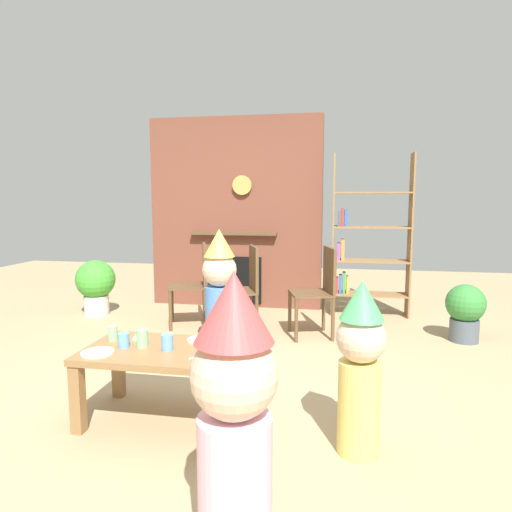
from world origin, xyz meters
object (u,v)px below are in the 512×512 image
at_px(child_in_pink, 360,363).
at_px(dining_chair_right, 320,286).
at_px(bookshelf, 364,243).
at_px(paper_cup_center, 167,342).
at_px(paper_plate_rear, 201,340).
at_px(child_by_the_chairs, 220,287).
at_px(child_with_cone_hat, 235,419).
at_px(paper_plate_front, 97,353).
at_px(potted_plant_tall, 465,310).
at_px(paper_cup_near_right, 124,340).
at_px(birthday_cake_slice, 139,334).
at_px(coffee_table, 166,361).
at_px(potted_plant_short, 96,284).
at_px(dining_chair_middle, 245,284).
at_px(paper_cup_far_left, 142,338).
at_px(dining_chair_left, 196,279).
at_px(paper_cup_near_left, 113,333).

bearing_deg(child_in_pink, dining_chair_right, -73.89).
xyz_separation_m(bookshelf, paper_cup_center, (-1.33, -2.90, -0.36)).
height_order(paper_plate_rear, child_by_the_chairs, child_by_the_chairs).
bearing_deg(paper_cup_center, child_in_pink, -7.07).
height_order(bookshelf, child_with_cone_hat, bookshelf).
relative_size(paper_plate_front, potted_plant_tall, 0.34).
bearing_deg(paper_cup_near_right, child_with_cone_hat, -47.54).
bearing_deg(child_by_the_chairs, child_in_pink, 38.56).
distance_m(paper_plate_front, birthday_cake_slice, 0.34).
height_order(coffee_table, potted_plant_short, potted_plant_short).
relative_size(bookshelf, paper_plate_front, 9.97).
height_order(bookshelf, dining_chair_middle, bookshelf).
xyz_separation_m(paper_cup_far_left, birthday_cake_slice, (-0.09, 0.15, -0.02)).
bearing_deg(child_by_the_chairs, potted_plant_short, -118.69).
xyz_separation_m(child_in_pink, dining_chair_right, (-0.28, 2.07, 0.01)).
xyz_separation_m(coffee_table, paper_cup_near_right, (-0.26, -0.03, 0.12)).
bearing_deg(paper_cup_center, paper_plate_front, -161.37).
distance_m(bookshelf, paper_cup_far_left, 3.26).
relative_size(dining_chair_left, potted_plant_tall, 1.61).
xyz_separation_m(paper_cup_near_left, child_by_the_chairs, (0.40, 1.20, 0.08)).
bearing_deg(potted_plant_tall, bookshelf, 135.68).
xyz_separation_m(child_by_the_chairs, dining_chair_left, (-0.47, 0.76, -0.08)).
relative_size(child_with_cone_hat, potted_plant_tall, 2.01).
height_order(paper_plate_front, child_by_the_chairs, child_by_the_chairs).
distance_m(paper_cup_near_right, paper_cup_far_left, 0.11).
distance_m(paper_plate_front, dining_chair_left, 2.22).
relative_size(child_by_the_chairs, potted_plant_short, 1.68).
distance_m(paper_cup_center, paper_cup_far_left, 0.18).
xyz_separation_m(bookshelf, dining_chair_middle, (-1.24, -0.99, -0.35)).
relative_size(dining_chair_middle, potted_plant_short, 1.36).
height_order(paper_cup_center, child_with_cone_hat, child_with_cone_hat).
relative_size(coffee_table, dining_chair_left, 1.10).
distance_m(paper_plate_front, child_by_the_chairs, 1.50).
bearing_deg(dining_chair_middle, birthday_cake_slice, 58.18).
relative_size(bookshelf, dining_chair_right, 2.11).
height_order(coffee_table, paper_plate_rear, paper_plate_rear).
bearing_deg(child_with_cone_hat, birthday_cake_slice, 4.46).
distance_m(bookshelf, child_by_the_chairs, 2.10).
distance_m(child_in_pink, child_by_the_chairs, 1.87).
bearing_deg(child_in_pink, dining_chair_left, -45.55).
distance_m(child_with_cone_hat, potted_plant_short, 4.15).
distance_m(paper_cup_near_left, paper_plate_front, 0.26).
height_order(paper_cup_near_right, paper_cup_center, paper_cup_center).
distance_m(child_with_cone_hat, child_in_pink, 1.01).
bearing_deg(birthday_cake_slice, dining_chair_right, 57.44).
bearing_deg(dining_chair_left, paper_cup_far_left, 80.41).
relative_size(paper_plate_front, dining_chair_left, 0.21).
distance_m(paper_cup_center, paper_plate_rear, 0.26).
bearing_deg(bookshelf, dining_chair_middle, -141.46).
bearing_deg(birthday_cake_slice, paper_cup_far_left, -59.43).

